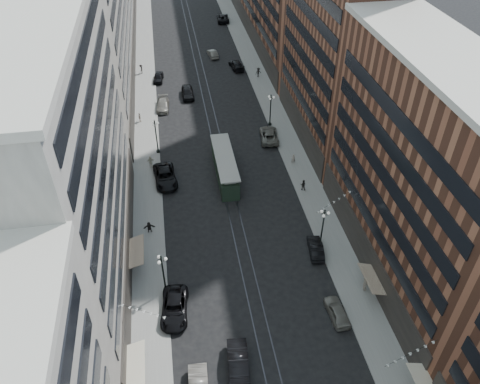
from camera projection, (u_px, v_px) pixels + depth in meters
ground at (214, 131)px, 76.06m from camera, size 220.00×220.00×0.00m
sidewalk_west at (146, 106)px, 82.26m from camera, size 4.00×180.00×0.15m
sidewalk_east at (268, 96)px, 85.08m from camera, size 4.00×180.00×0.15m
rail_west at (204, 102)px, 83.62m from camera, size 0.12×180.00×0.02m
rail_east at (212, 101)px, 83.80m from camera, size 0.12×180.00×0.02m
building_west_mid at (67, 167)px, 44.37m from camera, size 8.00×36.00×28.00m
building_east_mid at (421, 179)px, 46.15m from camera, size 8.00×30.00×24.00m
lamppost_sw_far at (163, 273)px, 48.41m from camera, size 1.03×1.14×5.52m
lamppost_sw_mid at (156, 135)px, 69.10m from camera, size 1.03×1.14×5.52m
lamppost_se_far at (323, 227)px, 53.83m from camera, size 1.03×1.14×5.52m
lamppost_se_mid at (270, 109)px, 75.28m from camera, size 1.03×1.14×5.52m
streetcar at (225, 167)px, 65.66m from camera, size 2.62×11.86×3.28m
car_2 at (175, 308)px, 47.78m from camera, size 3.26×6.00×1.60m
car_4 at (337, 311)px, 47.54m from camera, size 1.89×4.27×1.43m
car_5 at (238, 366)px, 42.69m from camera, size 2.32×5.49×1.76m
pedestrian_2 at (139, 253)px, 53.36m from camera, size 0.89×0.52×1.79m
pedestrian_4 at (365, 284)px, 49.84m from camera, size 0.74×1.21×1.92m
car_7 at (165, 176)px, 64.96m from camera, size 3.49×6.55×1.75m
car_8 at (163, 105)px, 81.22m from camera, size 2.49×5.34×1.51m
car_9 at (158, 77)px, 89.70m from camera, size 2.31×4.54×1.48m
car_10 at (316, 248)px, 54.49m from camera, size 2.01×4.42×1.41m
car_11 at (269, 135)px, 73.52m from camera, size 3.34×6.06×1.61m
car_12 at (236, 65)px, 94.04m from camera, size 2.83×5.62×1.56m
car_13 at (188, 92)px, 84.56m from camera, size 2.11×5.21×1.77m
car_14 at (213, 54)px, 98.61m from camera, size 2.11×4.58×1.45m
pedestrian_5 at (149, 227)px, 56.96m from camera, size 1.43×0.51×1.52m
pedestrian_6 at (151, 162)px, 67.31m from camera, size 1.18×0.65×1.91m
pedestrian_7 at (303, 185)px, 63.39m from camera, size 0.87×0.68×1.59m
pedestrian_8 at (293, 159)px, 68.12m from camera, size 0.61×0.41×1.61m
pedestrian_9 at (258, 72)px, 90.67m from camera, size 1.30×0.86×1.86m
car_extra_0 at (223, 18)px, 115.54m from camera, size 3.20×6.24×1.68m
pedestrian_extra_0 at (140, 117)px, 77.46m from camera, size 0.55×0.99×1.60m
pedestrian_extra_1 at (141, 69)px, 91.92m from camera, size 0.67×1.21×1.78m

